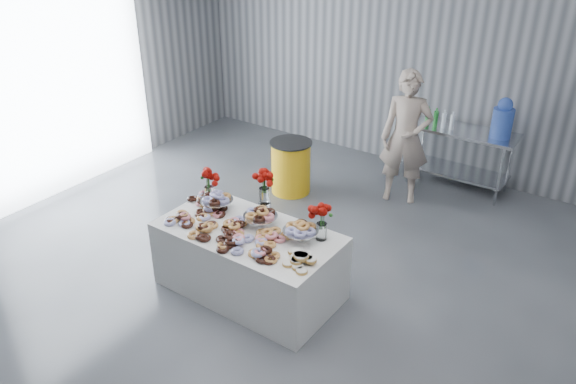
% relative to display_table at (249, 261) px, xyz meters
% --- Properties ---
extents(ground, '(9.00, 9.00, 0.00)m').
position_rel_display_table_xyz_m(ground, '(0.23, -0.44, -0.38)').
color(ground, '#3A3D42').
rests_on(ground, ground).
extents(room_walls, '(8.04, 9.04, 4.02)m').
position_rel_display_table_xyz_m(room_walls, '(-0.04, -0.37, 2.26)').
color(room_walls, gray).
rests_on(room_walls, ground).
extents(display_table, '(1.91, 1.03, 0.75)m').
position_rel_display_table_xyz_m(display_table, '(0.00, 0.00, 0.00)').
color(display_table, white).
rests_on(display_table, ground).
extents(prep_table, '(1.50, 0.60, 0.90)m').
position_rel_display_table_xyz_m(prep_table, '(0.98, 3.66, 0.24)').
color(prep_table, silver).
rests_on(prep_table, ground).
extents(donut_mounds, '(1.82, 0.83, 0.09)m').
position_rel_display_table_xyz_m(donut_mounds, '(0.00, -0.05, 0.42)').
color(donut_mounds, '#C98649').
rests_on(donut_mounds, display_table).
extents(cake_stand_left, '(0.36, 0.36, 0.17)m').
position_rel_display_table_xyz_m(cake_stand_left, '(-0.55, 0.16, 0.52)').
color(cake_stand_left, silver).
rests_on(cake_stand_left, display_table).
extents(cake_stand_mid, '(0.36, 0.36, 0.17)m').
position_rel_display_table_xyz_m(cake_stand_mid, '(0.05, 0.15, 0.52)').
color(cake_stand_mid, silver).
rests_on(cake_stand_mid, display_table).
extents(cake_stand_right, '(0.36, 0.36, 0.17)m').
position_rel_display_table_xyz_m(cake_stand_right, '(0.55, 0.14, 0.52)').
color(cake_stand_right, silver).
rests_on(cake_stand_right, display_table).
extents(danish_pile, '(0.48, 0.48, 0.11)m').
position_rel_display_table_xyz_m(danish_pile, '(0.75, -0.16, 0.43)').
color(danish_pile, silver).
rests_on(danish_pile, display_table).
extents(bouquet_left, '(0.26, 0.26, 0.42)m').
position_rel_display_table_xyz_m(bouquet_left, '(-0.75, 0.26, 0.67)').
color(bouquet_left, white).
rests_on(bouquet_left, display_table).
extents(bouquet_right, '(0.26, 0.26, 0.42)m').
position_rel_display_table_xyz_m(bouquet_right, '(0.70, 0.29, 0.67)').
color(bouquet_right, white).
rests_on(bouquet_right, display_table).
extents(bouquet_center, '(0.26, 0.26, 0.57)m').
position_rel_display_table_xyz_m(bouquet_center, '(-0.04, 0.35, 0.75)').
color(bouquet_center, silver).
rests_on(bouquet_center, display_table).
extents(water_jug, '(0.28, 0.28, 0.55)m').
position_rel_display_table_xyz_m(water_jug, '(1.48, 3.66, 0.77)').
color(water_jug, '#4570EA').
rests_on(water_jug, prep_table).
extents(drink_bottles, '(0.54, 0.08, 0.27)m').
position_rel_display_table_xyz_m(drink_bottles, '(0.66, 3.56, 0.66)').
color(drink_bottles, '#268C33').
rests_on(drink_bottles, prep_table).
extents(person, '(0.78, 0.64, 1.84)m').
position_rel_display_table_xyz_m(person, '(0.46, 2.87, 0.55)').
color(person, '#CC8C93').
rests_on(person, ground).
extents(trash_barrel, '(0.60, 0.60, 0.77)m').
position_rel_display_table_xyz_m(trash_barrel, '(-0.94, 2.18, 0.01)').
color(trash_barrel, yellow).
rests_on(trash_barrel, ground).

